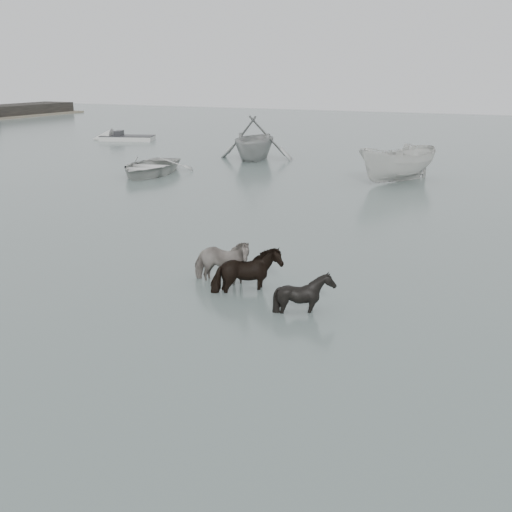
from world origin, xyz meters
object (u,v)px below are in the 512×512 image
at_px(pony_pinto, 221,257).
at_px(pony_black, 304,286).
at_px(pony_dark, 247,264).
at_px(rowboat_lead, 149,164).

xyz_separation_m(pony_pinto, pony_black, (2.64, -0.99, -0.10)).
relative_size(pony_pinto, pony_black, 1.37).
height_order(pony_dark, rowboat_lead, pony_dark).
xyz_separation_m(pony_pinto, pony_dark, (0.90, -0.34, 0.01)).
bearing_deg(rowboat_lead, pony_pinto, -60.76).
relative_size(pony_pinto, pony_dark, 1.17).
xyz_separation_m(pony_black, rowboat_lead, (-14.33, 15.06, -0.09)).
relative_size(pony_dark, pony_black, 1.17).
bearing_deg(pony_pinto, pony_dark, -114.47).
bearing_deg(pony_black, rowboat_lead, 57.25).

